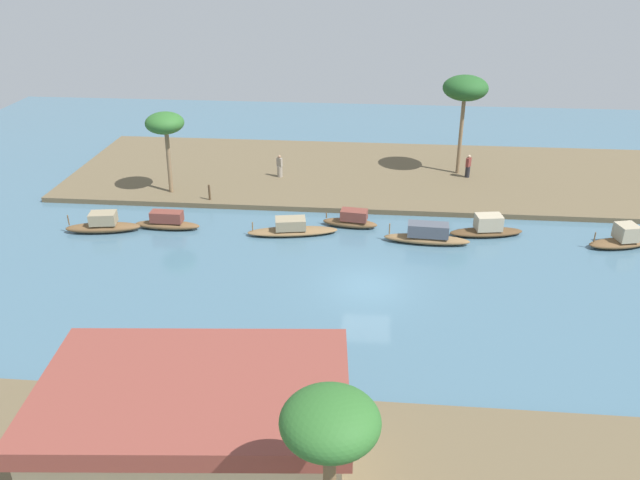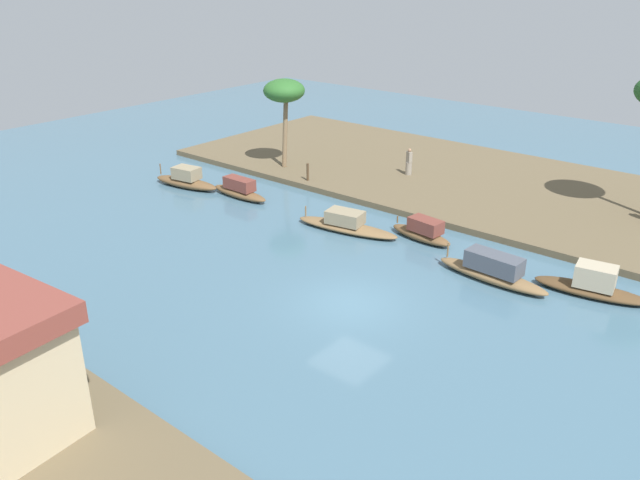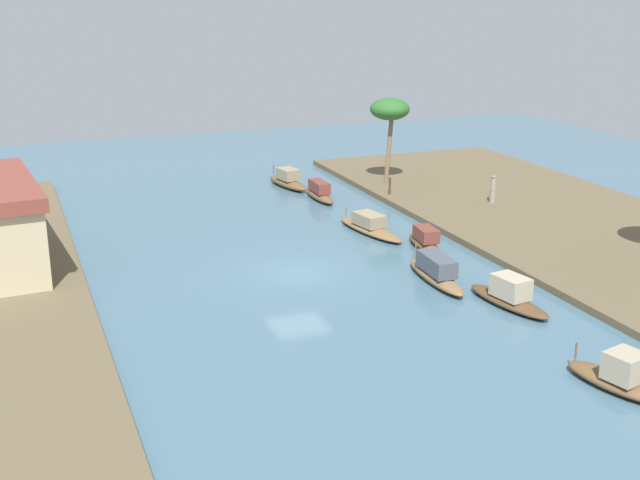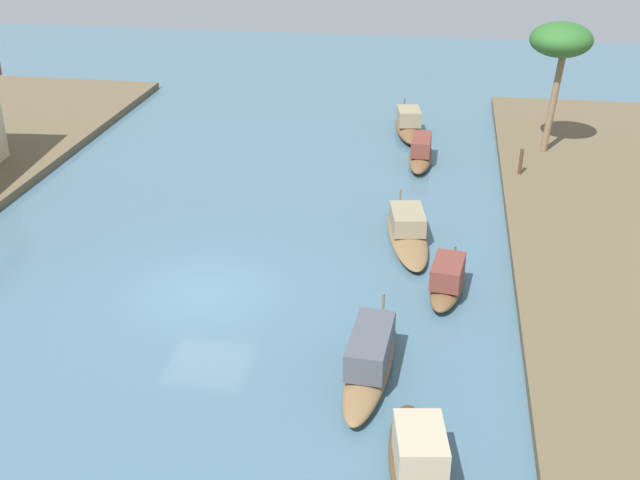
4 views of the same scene
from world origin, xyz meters
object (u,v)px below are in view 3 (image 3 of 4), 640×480
object	(u,v)px
person_by_mooring	(493,191)
mooring_post	(390,186)
sampan_near_left_bank	(425,240)
sampan_downstream_large	(288,180)
sampan_with_tall_canopy	(319,192)
sampan_foreground	(509,296)
sampan_open_hull	(436,272)
sampan_upstream_small	(618,376)
sampan_midstream	(370,226)
palm_tree_left_far	(390,111)

from	to	relation	value
person_by_mooring	mooring_post	world-z (taller)	person_by_mooring
sampan_near_left_bank	mooring_post	world-z (taller)	mooring_post
sampan_downstream_large	mooring_post	bearing A→B (deg)	-147.78
sampan_with_tall_canopy	person_by_mooring	size ratio (longest dim) A/B	2.47
sampan_downstream_large	person_by_mooring	xyz separation A→B (m)	(-9.09, -9.30, 0.55)
person_by_mooring	mooring_post	size ratio (longest dim) A/B	1.56
sampan_near_left_bank	person_by_mooring	world-z (taller)	person_by_mooring
sampan_foreground	sampan_near_left_bank	size ratio (longest dim) A/B	1.31
sampan_with_tall_canopy	sampan_open_hull	bearing A→B (deg)	178.64
sampan_upstream_small	sampan_foreground	xyz separation A→B (m)	(7.25, -0.84, -0.02)
sampan_near_left_bank	sampan_upstream_small	bearing A→B (deg)	-177.83
sampan_downstream_large	sampan_midstream	bearing A→B (deg)	173.85
sampan_downstream_large	sampan_foreground	bearing A→B (deg)	174.54
sampan_foreground	mooring_post	xyz separation A→B (m)	(17.16, -3.10, 0.39)
sampan_upstream_small	sampan_downstream_large	world-z (taller)	sampan_upstream_small
sampan_with_tall_canopy	sampan_near_left_bank	xyz separation A→B (m)	(-10.87, -1.26, 0.01)
sampan_near_left_bank	sampan_with_tall_canopy	bearing A→B (deg)	13.68
sampan_upstream_small	sampan_downstream_large	distance (m)	29.64
sampan_upstream_small	palm_tree_left_far	size ratio (longest dim) A/B	0.69
sampan_upstream_small	sampan_foreground	distance (m)	7.30
person_by_mooring	mooring_post	distance (m)	6.07
sampan_foreground	sampan_downstream_large	bearing A→B (deg)	-5.25
sampan_near_left_bank	person_by_mooring	xyz separation A→B (m)	(5.40, -7.30, 0.55)
person_by_mooring	sampan_foreground	bearing A→B (deg)	179.21
sampan_foreground	palm_tree_left_far	size ratio (longest dim) A/B	0.83
sampan_near_left_bank	palm_tree_left_far	world-z (taller)	palm_tree_left_far
sampan_upstream_small	palm_tree_left_far	world-z (taller)	palm_tree_left_far
mooring_post	sampan_midstream	bearing A→B (deg)	145.70
sampan_with_tall_canopy	sampan_upstream_small	xyz separation A→B (m)	(-26.01, 0.04, 0.04)
sampan_open_hull	palm_tree_left_far	xyz separation A→B (m)	(16.55, -5.75, 4.39)
sampan_open_hull	sampan_with_tall_canopy	bearing A→B (deg)	1.29
sampan_with_tall_canopy	mooring_post	xyz separation A→B (m)	(-1.60, -3.90, 0.41)
sampan_foreground	sampan_downstream_large	size ratio (longest dim) A/B	0.99
sampan_upstream_small	person_by_mooring	bearing A→B (deg)	-36.33
mooring_post	sampan_downstream_large	bearing A→B (deg)	41.61
sampan_open_hull	sampan_near_left_bank	world-z (taller)	sampan_open_hull
sampan_downstream_large	palm_tree_left_far	xyz separation A→B (m)	(-2.31, -5.94, 4.43)
sampan_foreground	palm_tree_left_far	distance (m)	21.02
sampan_downstream_large	palm_tree_left_far	world-z (taller)	palm_tree_left_far
sampan_with_tall_canopy	sampan_foreground	xyz separation A→B (m)	(-18.75, -0.80, 0.02)
sampan_upstream_small	sampan_with_tall_canopy	bearing A→B (deg)	-13.69
sampan_open_hull	mooring_post	bearing A→B (deg)	-14.70
sampan_upstream_small	mooring_post	world-z (taller)	mooring_post
sampan_open_hull	palm_tree_left_far	distance (m)	18.07
mooring_post	sampan_foreground	bearing A→B (deg)	169.77
sampan_upstream_small	sampan_foreground	world-z (taller)	sampan_upstream_small
sampan_upstream_small	person_by_mooring	xyz separation A→B (m)	(20.54, -8.60, 0.52)
sampan_foreground	sampan_near_left_bank	distance (m)	7.90
sampan_upstream_small	person_by_mooring	distance (m)	22.27
sampan_with_tall_canopy	sampan_foreground	bearing A→B (deg)	-176.85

